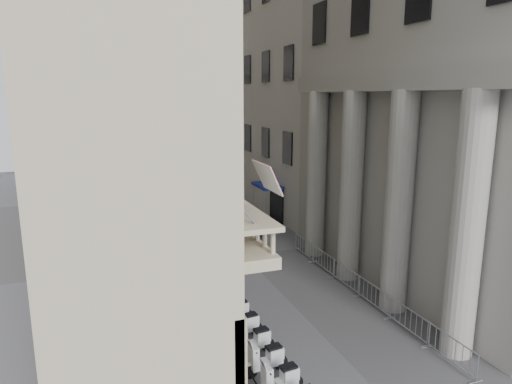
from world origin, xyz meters
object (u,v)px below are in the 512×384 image
Objects in this scene: security_tent at (166,191)px; street_lamp at (185,181)px; pedestrian_b at (215,202)px; info_kiosk at (195,274)px; pedestrian_a at (258,228)px.

street_lamp is at bearing -85.00° from security_tent.
info_kiosk is at bearing 67.96° from pedestrian_b.
info_kiosk is at bearing -107.18° from street_lamp.
security_tent is 2.71× the size of info_kiosk.
security_tent is 2.22× the size of pedestrian_a.
pedestrian_b is (-0.68, 9.05, -0.17)m from pedestrian_a.
security_tent is at bearing 85.06° from street_lamp.
street_lamp is 3.94× the size of pedestrian_a.
pedestrian_a is 1.21× the size of pedestrian_b.
security_tent is at bearing 77.46° from info_kiosk.
info_kiosk is (-0.32, -11.04, -2.12)m from security_tent.
pedestrian_b is (4.68, 4.15, -2.13)m from security_tent.
security_tent is at bearing -40.30° from pedestrian_a.
security_tent reaches higher than info_kiosk.
pedestrian_a is 9.08m from pedestrian_b.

